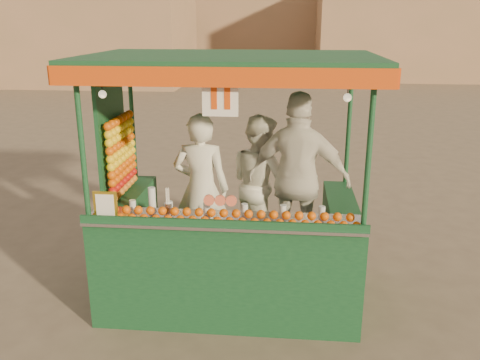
# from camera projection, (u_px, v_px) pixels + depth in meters

# --- Properties ---
(ground) EXTENTS (90.00, 90.00, 0.00)m
(ground) POSITION_uv_depth(u_px,v_px,m) (194.00, 299.00, 5.68)
(ground) COLOR brown
(ground) RESTS_ON ground
(building_left) EXTENTS (10.00, 6.00, 6.00)m
(building_left) POSITION_uv_depth(u_px,v_px,m) (83.00, 20.00, 24.57)
(building_left) COLOR #9D7459
(building_left) RESTS_ON ground
(building_right) EXTENTS (9.00, 6.00, 5.00)m
(building_right) POSITION_uv_depth(u_px,v_px,m) (403.00, 30.00, 27.09)
(building_right) COLOR #9D7459
(building_right) RESTS_ON ground
(building_center) EXTENTS (14.00, 7.00, 7.00)m
(building_center) POSITION_uv_depth(u_px,v_px,m) (245.00, 12.00, 33.29)
(building_center) COLOR #9D7459
(building_center) RESTS_ON ground
(juice_cart) EXTENTS (2.93, 1.90, 2.66)m
(juice_cart) POSITION_uv_depth(u_px,v_px,m) (224.00, 228.00, 5.44)
(juice_cart) COLOR #103C21
(juice_cart) RESTS_ON ground
(vendor_left) EXTENTS (0.65, 0.44, 1.72)m
(vendor_left) POSITION_uv_depth(u_px,v_px,m) (201.00, 189.00, 5.71)
(vendor_left) COLOR silver
(vendor_left) RESTS_ON ground
(vendor_middle) EXTENTS (0.99, 1.02, 1.65)m
(vendor_middle) POSITION_uv_depth(u_px,v_px,m) (260.00, 183.00, 6.02)
(vendor_middle) COLOR white
(vendor_middle) RESTS_ON ground
(vendor_right) EXTENTS (1.21, 0.66, 1.96)m
(vendor_right) POSITION_uv_depth(u_px,v_px,m) (299.00, 179.00, 5.66)
(vendor_right) COLOR silver
(vendor_right) RESTS_ON ground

